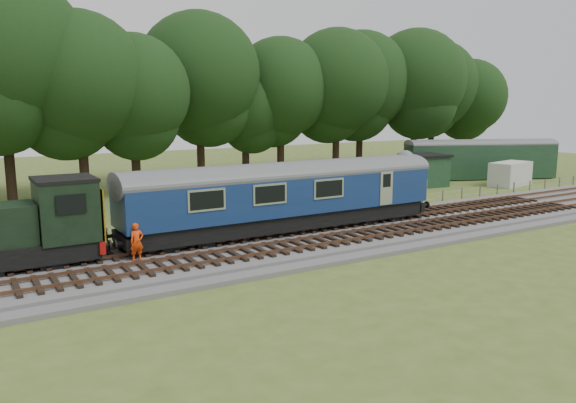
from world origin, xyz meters
TOP-DOWN VIEW (x-y plane):
  - ground at (0.00, 0.00)m, footprint 120.00×120.00m
  - ballast at (0.00, 0.00)m, footprint 70.00×7.00m
  - track_north at (0.00, 1.40)m, footprint 67.20×2.40m
  - track_south at (0.00, -1.60)m, footprint 67.20×2.40m
  - fence at (0.00, 4.50)m, footprint 64.00×0.12m
  - tree_line at (0.00, 22.00)m, footprint 70.00×8.00m
  - dmu_railcar at (-3.16, 1.40)m, footprint 18.05×2.86m
  - worker at (-11.76, -0.07)m, footprint 0.66×0.47m
  - parked_coach at (25.35, 12.44)m, footprint 14.57×7.84m
  - shed at (17.38, 11.82)m, footprint 3.82×3.82m
  - caravan at (24.12, 8.05)m, footprint 4.60×2.91m

SIDE VIEW (x-z plane):
  - ground at x=0.00m, z-range 0.00..0.00m
  - fence at x=0.00m, z-range -0.50..0.50m
  - tree_line at x=0.00m, z-range -9.00..9.00m
  - ballast at x=0.00m, z-range 0.00..0.35m
  - track_north at x=0.00m, z-range 0.31..0.52m
  - track_south at x=0.00m, z-range 0.31..0.52m
  - caravan at x=24.12m, z-range 0.00..2.09m
  - worker at x=-11.76m, z-range 0.35..2.05m
  - shed at x=17.38m, z-range 0.02..2.85m
  - parked_coach at x=25.35m, z-range 0.23..3.98m
  - dmu_railcar at x=-3.16m, z-range 0.67..4.54m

